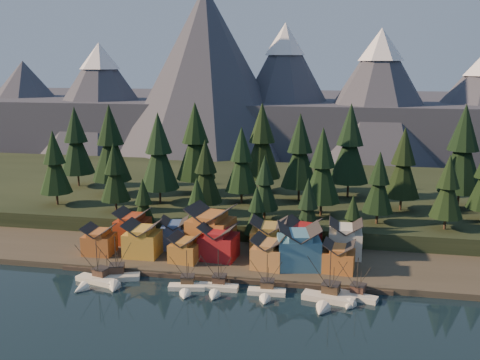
% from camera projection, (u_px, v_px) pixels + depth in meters
% --- Properties ---
extents(ground, '(500.00, 500.00, 0.00)m').
position_uv_depth(ground, '(203.00, 309.00, 112.30)').
color(ground, black).
rests_on(ground, ground).
extents(shore_strip, '(400.00, 50.00, 1.50)m').
position_uv_depth(shore_strip, '(239.00, 244.00, 150.50)').
color(shore_strip, '#393429').
rests_on(shore_strip, ground).
extents(hillside, '(420.00, 100.00, 6.00)m').
position_uv_depth(hillside, '(265.00, 194.00, 197.97)').
color(hillside, black).
rests_on(hillside, ground).
extents(dock, '(80.00, 4.00, 1.00)m').
position_uv_depth(dock, '(220.00, 277.00, 128.01)').
color(dock, '#41372F').
rests_on(dock, ground).
extents(mountain_ridge, '(560.00, 190.00, 90.00)m').
position_uv_depth(mountain_ridge, '(288.00, 106.00, 312.33)').
color(mountain_ridge, '#414554').
rests_on(mountain_ridge, ground).
extents(boat_0, '(10.89, 11.38, 11.29)m').
position_uv_depth(boat_0, '(92.00, 276.00, 124.60)').
color(boat_0, white).
rests_on(boat_0, ground).
extents(boat_1, '(11.73, 12.20, 11.88)m').
position_uv_depth(boat_1, '(115.00, 273.00, 125.85)').
color(boat_1, beige).
rests_on(boat_1, ground).
extents(boat_2, '(8.93, 9.47, 10.28)m').
position_uv_depth(boat_2, '(186.00, 283.00, 121.00)').
color(boat_2, white).
rests_on(boat_2, ground).
extents(boat_3, '(9.55, 10.37, 10.45)m').
position_uv_depth(boat_3, '(217.00, 283.00, 120.82)').
color(boat_3, silver).
rests_on(boat_3, ground).
extents(boat_4, '(8.80, 9.53, 10.30)m').
position_uv_depth(boat_4, '(266.00, 287.00, 118.41)').
color(boat_4, white).
rests_on(boat_4, ground).
extents(boat_5, '(12.06, 12.72, 12.60)m').
position_uv_depth(boat_5, '(327.00, 293.00, 114.58)').
color(boat_5, beige).
rests_on(boat_5, ground).
extents(boat_6, '(10.08, 10.47, 10.46)m').
position_uv_depth(boat_6, '(354.00, 293.00, 115.94)').
color(boat_6, beige).
rests_on(boat_6, ground).
extents(house_front_0, '(7.76, 7.35, 7.57)m').
position_uv_depth(house_front_0, '(99.00, 239.00, 140.09)').
color(house_front_0, '#A45C2A').
rests_on(house_front_0, shore_strip).
extents(house_front_1, '(8.76, 8.42, 8.98)m').
position_uv_depth(house_front_1, '(142.00, 238.00, 138.65)').
color(house_front_1, gold).
rests_on(house_front_1, shore_strip).
extents(house_front_2, '(7.76, 7.81, 6.86)m').
position_uv_depth(house_front_2, '(185.00, 247.00, 134.98)').
color(house_front_2, '#A26C29').
rests_on(house_front_2, shore_strip).
extents(house_front_3, '(9.82, 9.45, 9.10)m').
position_uv_depth(house_front_3, '(219.00, 240.00, 136.53)').
color(house_front_3, maroon).
rests_on(house_front_3, shore_strip).
extents(house_front_4, '(8.49, 9.01, 7.71)m').
position_uv_depth(house_front_4, '(269.00, 251.00, 130.93)').
color(house_front_4, '#AA753C').
rests_on(house_front_4, shore_strip).
extents(house_front_5, '(11.73, 11.00, 10.68)m').
position_uv_depth(house_front_5, '(299.00, 245.00, 130.36)').
color(house_front_5, teal).
rests_on(house_front_5, shore_strip).
extents(house_front_6, '(7.95, 7.59, 7.34)m').
position_uv_depth(house_front_6, '(339.00, 256.00, 128.39)').
color(house_front_6, '#A8622B').
rests_on(house_front_6, shore_strip).
extents(house_back_0, '(8.63, 8.28, 9.40)m').
position_uv_depth(house_back_0, '(133.00, 226.00, 148.49)').
color(house_back_0, '#973217').
rests_on(house_back_0, shore_strip).
extents(house_back_1, '(8.46, 8.53, 8.24)m').
position_uv_depth(house_back_1, '(175.00, 232.00, 144.72)').
color(house_back_1, '#395287').
rests_on(house_back_1, shore_strip).
extents(house_back_2, '(12.89, 12.13, 11.98)m').
position_uv_depth(house_back_2, '(211.00, 227.00, 142.69)').
color(house_back_2, '#A05D29').
rests_on(house_back_2, shore_strip).
extents(house_back_3, '(9.69, 8.70, 9.53)m').
position_uv_depth(house_back_3, '(269.00, 236.00, 139.72)').
color(house_back_3, olive).
rests_on(house_back_3, shore_strip).
extents(house_back_4, '(10.57, 10.32, 9.55)m').
position_uv_depth(house_back_4, '(302.00, 237.00, 138.76)').
color(house_back_4, maroon).
rests_on(house_back_4, shore_strip).
extents(house_back_5, '(8.44, 8.55, 9.43)m').
position_uv_depth(house_back_5, '(345.00, 238.00, 138.15)').
color(house_back_5, beige).
rests_on(house_back_5, shore_strip).
extents(tree_hill_0, '(10.36, 10.36, 24.12)m').
position_uv_depth(tree_hill_0, '(55.00, 164.00, 169.50)').
color(tree_hill_0, '#332319').
rests_on(tree_hill_0, hillside).
extents(tree_hill_1, '(13.42, 13.42, 31.25)m').
position_uv_depth(tree_hill_1, '(111.00, 146.00, 181.79)').
color(tree_hill_1, '#332319').
rests_on(tree_hill_1, hillside).
extents(tree_hill_2, '(9.13, 9.13, 21.26)m').
position_uv_depth(tree_hill_2, '(115.00, 174.00, 161.94)').
color(tree_hill_2, '#332319').
rests_on(tree_hill_2, hillside).
extents(tree_hill_3, '(12.68, 12.68, 29.53)m').
position_uv_depth(tree_hill_3, '(159.00, 154.00, 170.63)').
color(tree_hill_3, '#332319').
rests_on(tree_hill_3, hillside).
extents(tree_hill_4, '(13.66, 13.66, 31.83)m').
position_uv_depth(tree_hill_4, '(196.00, 144.00, 183.27)').
color(tree_hill_4, '#332319').
rests_on(tree_hill_4, hillside).
extents(tree_hill_5, '(9.87, 9.87, 22.99)m').
position_uv_depth(tree_hill_5, '(206.00, 174.00, 158.48)').
color(tree_hill_5, '#332319').
rests_on(tree_hill_5, hillside).
extents(tree_hill_6, '(10.73, 10.73, 25.01)m').
position_uv_depth(tree_hill_6, '(242.00, 162.00, 171.15)').
color(tree_hill_6, '#332319').
rests_on(tree_hill_6, hillside).
extents(tree_hill_7, '(8.18, 8.18, 19.05)m').
position_uv_depth(tree_hill_7, '(265.00, 185.00, 153.70)').
color(tree_hill_7, '#332319').
rests_on(tree_hill_7, hillside).
extents(tree_hill_8, '(12.44, 12.44, 28.98)m').
position_uv_depth(tree_hill_8, '(300.00, 153.00, 174.08)').
color(tree_hill_8, '#332319').
rests_on(tree_hill_8, hillside).
extents(tree_hill_9, '(11.42, 11.42, 26.60)m').
position_uv_depth(tree_hill_9, '(322.00, 168.00, 156.57)').
color(tree_hill_9, '#332319').
rests_on(tree_hill_9, hillside).
extents(tree_hill_10, '(13.66, 13.66, 31.82)m').
position_uv_depth(tree_hill_10, '(350.00, 146.00, 178.46)').
color(tree_hill_10, '#332319').
rests_on(tree_hill_10, hillside).
extents(tree_hill_11, '(8.94, 8.94, 20.84)m').
position_uv_depth(tree_hill_11, '(379.00, 184.00, 149.50)').
color(tree_hill_11, '#332319').
rests_on(tree_hill_11, hillside).
extents(tree_hill_12, '(11.11, 11.11, 25.87)m').
position_uv_depth(tree_hill_12, '(403.00, 165.00, 162.78)').
color(tree_hill_12, '#332319').
rests_on(tree_hill_12, hillside).
extents(tree_hill_13, '(8.97, 8.97, 20.90)m').
position_uv_depth(tree_hill_13, '(448.00, 189.00, 144.25)').
color(tree_hill_13, '#332319').
rests_on(tree_hill_13, hillside).
extents(tree_hill_14, '(14.05, 14.05, 32.73)m').
position_uv_depth(tree_hill_14, '(463.00, 152.00, 164.40)').
color(tree_hill_14, '#332319').
rests_on(tree_hill_14, hillside).
extents(tree_hill_15, '(13.54, 13.54, 31.54)m').
position_uv_depth(tree_hill_15, '(262.00, 143.00, 185.95)').
color(tree_hill_15, '#332319').
rests_on(tree_hill_15, hillside).
extents(tree_hill_16, '(12.62, 12.62, 29.40)m').
position_uv_depth(tree_hill_16, '(76.00, 143.00, 194.92)').
color(tree_hill_16, '#332319').
rests_on(tree_hill_16, hillside).
extents(tree_shore_0, '(7.30, 7.30, 17.01)m').
position_uv_depth(tree_shore_0, '(143.00, 205.00, 153.52)').
color(tree_shore_0, '#332319').
rests_on(tree_shore_0, shore_strip).
extents(tree_shore_1, '(7.77, 7.77, 18.11)m').
position_uv_depth(tree_shore_1, '(197.00, 205.00, 150.43)').
color(tree_shore_1, '#332319').
rests_on(tree_shore_1, shore_strip).
extents(tree_shore_2, '(7.05, 7.05, 16.42)m').
position_uv_depth(tree_shore_2, '(257.00, 212.00, 147.49)').
color(tree_shore_2, '#332319').
rests_on(tree_shore_2, shore_strip).
extents(tree_shore_3, '(8.25, 8.25, 19.22)m').
position_uv_depth(tree_shore_3, '(308.00, 209.00, 144.58)').
color(tree_shore_3, '#332319').
rests_on(tree_shore_3, shore_strip).
extents(tree_shore_4, '(6.49, 6.49, 15.11)m').
position_uv_depth(tree_shore_4, '(353.00, 219.00, 142.84)').
color(tree_shore_4, '#332319').
rests_on(tree_shore_4, shore_strip).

